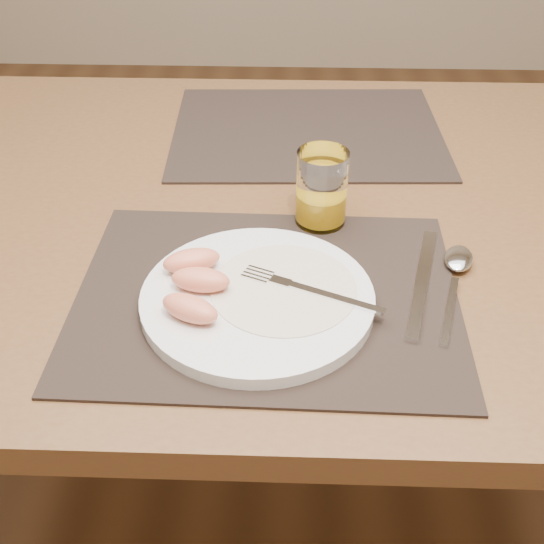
{
  "coord_description": "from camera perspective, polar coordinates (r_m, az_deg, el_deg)",
  "views": [
    {
      "loc": [
        -0.0,
        -0.84,
        1.27
      ],
      "look_at": [
        -0.02,
        -0.2,
        0.77
      ],
      "focal_mm": 45.0,
      "sensor_mm": 36.0,
      "label": 1
    }
  ],
  "objects": [
    {
      "name": "placemat_near",
      "position": [
        0.81,
        -0.42,
        -1.96
      ],
      "size": [
        0.46,
        0.36,
        0.0
      ],
      "primitive_type": "cube",
      "rotation": [
        0.0,
        0.0,
        -0.02
      ],
      "color": "black",
      "rests_on": "table"
    },
    {
      "name": "grapefruit_wedges",
      "position": [
        0.78,
        -6.54,
        -0.85
      ],
      "size": [
        0.09,
        0.14,
        0.03
      ],
      "color": "#E7815E",
      "rests_on": "plate"
    },
    {
      "name": "plate",
      "position": [
        0.79,
        -1.22,
        -2.26
      ],
      "size": [
        0.27,
        0.27,
        0.02
      ],
      "primitive_type": "cylinder",
      "color": "white",
      "rests_on": "placemat_near"
    },
    {
      "name": "placemat_far",
      "position": [
        1.18,
        2.96,
        11.68
      ],
      "size": [
        0.46,
        0.37,
        0.0
      ],
      "primitive_type": "cube",
      "rotation": [
        0.0,
        0.0,
        0.04
      ],
      "color": "black",
      "rests_on": "table"
    },
    {
      "name": "plate_dressing",
      "position": [
        0.79,
        0.98,
        -1.35
      ],
      "size": [
        0.17,
        0.17,
        0.0
      ],
      "color": "white",
      "rests_on": "plate"
    },
    {
      "name": "spoon",
      "position": [
        0.87,
        15.25,
        0.53
      ],
      "size": [
        0.07,
        0.19,
        0.01
      ],
      "color": "silver",
      "rests_on": "placemat_near"
    },
    {
      "name": "juice_glass",
      "position": [
        0.91,
        4.16,
        6.71
      ],
      "size": [
        0.07,
        0.07,
        0.1
      ],
      "color": "white",
      "rests_on": "placemat_near"
    },
    {
      "name": "table",
      "position": [
        1.03,
        1.62,
        2.11
      ],
      "size": [
        1.4,
        0.9,
        0.75
      ],
      "color": "brown",
      "rests_on": "ground"
    },
    {
      "name": "fork",
      "position": [
        0.79,
        2.31,
        -1.28
      ],
      "size": [
        0.17,
        0.09,
        0.0
      ],
      "color": "silver",
      "rests_on": "plate"
    },
    {
      "name": "ground",
      "position": [
        1.52,
        1.17,
        -18.83
      ],
      "size": [
        5.0,
        5.0,
        0.0
      ],
      "primitive_type": "plane",
      "color": "#54351D",
      "rests_on": "ground"
    },
    {
      "name": "knife",
      "position": [
        0.83,
        12.31,
        -1.55
      ],
      "size": [
        0.07,
        0.22,
        0.01
      ],
      "color": "silver",
      "rests_on": "placemat_near"
    }
  ]
}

